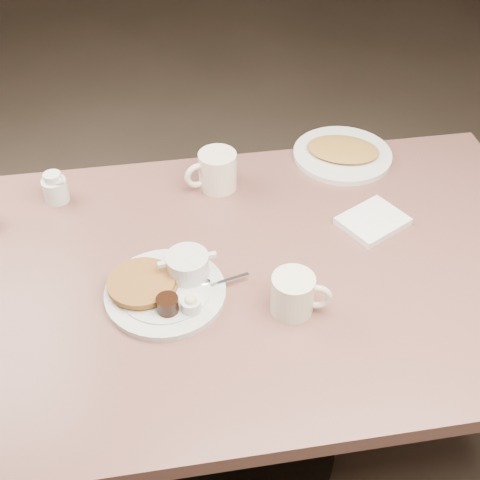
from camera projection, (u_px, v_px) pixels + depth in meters
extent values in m
cube|color=#4C3F33|center=(241.00, 447.00, 1.92)|extent=(7.00, 8.00, 0.02)
cube|color=#84564C|center=(241.00, 275.00, 1.43)|extent=(1.50, 0.90, 0.04)
cylinder|color=black|center=(241.00, 371.00, 1.67)|extent=(0.14, 0.14, 0.69)
cylinder|color=black|center=(241.00, 443.00, 1.91)|extent=(0.56, 0.56, 0.03)
cylinder|color=silver|center=(165.00, 293.00, 1.35)|extent=(0.29, 0.29, 0.01)
cylinder|color=silver|center=(165.00, 290.00, 1.34)|extent=(0.22, 0.22, 0.00)
cylinder|color=brown|center=(144.00, 285.00, 1.35)|extent=(0.16, 0.16, 0.01)
cylinder|color=brown|center=(141.00, 283.00, 1.34)|extent=(0.16, 0.16, 0.01)
cylinder|color=silver|center=(188.00, 266.00, 1.36)|extent=(0.10, 0.10, 0.05)
cube|color=silver|center=(162.00, 264.00, 1.34)|extent=(0.02, 0.01, 0.01)
cube|color=silver|center=(212.00, 255.00, 1.36)|extent=(0.02, 0.01, 0.01)
ellipsoid|color=silver|center=(182.00, 261.00, 1.36)|extent=(0.05, 0.05, 0.03)
ellipsoid|color=silver|center=(194.00, 262.00, 1.35)|extent=(0.04, 0.04, 0.02)
cylinder|color=black|center=(168.00, 305.00, 1.29)|extent=(0.05, 0.05, 0.04)
cylinder|color=silver|center=(191.00, 305.00, 1.30)|extent=(0.05, 0.05, 0.03)
ellipsoid|color=beige|center=(191.00, 301.00, 1.29)|extent=(0.03, 0.03, 0.02)
cube|color=silver|center=(227.00, 280.00, 1.37)|extent=(0.10, 0.03, 0.00)
ellipsoid|color=silver|center=(203.00, 282.00, 1.36)|extent=(0.03, 0.03, 0.01)
cylinder|color=#EDEACC|center=(293.00, 294.00, 1.30)|extent=(0.11, 0.11, 0.09)
cylinder|color=#29261F|center=(294.00, 280.00, 1.27)|extent=(0.09, 0.09, 0.01)
torus|color=#EDEACC|center=(317.00, 297.00, 1.29)|extent=(0.07, 0.03, 0.06)
cube|color=white|center=(373.00, 221.00, 1.52)|extent=(0.19, 0.17, 0.02)
cylinder|color=white|center=(218.00, 170.00, 1.61)|extent=(0.12, 0.12, 0.10)
torus|color=white|center=(198.00, 176.00, 1.59)|extent=(0.07, 0.03, 0.07)
cylinder|color=silver|center=(56.00, 190.00, 1.58)|extent=(0.08, 0.08, 0.06)
cylinder|color=silver|center=(52.00, 177.00, 1.55)|extent=(0.06, 0.06, 0.02)
cone|color=silver|center=(58.00, 183.00, 1.54)|extent=(0.03, 0.03, 0.02)
torus|color=silver|center=(48.00, 183.00, 1.59)|extent=(0.03, 0.04, 0.04)
cylinder|color=silver|center=(342.00, 155.00, 1.74)|extent=(0.35, 0.35, 0.01)
ellipsoid|color=#B08135|center=(343.00, 149.00, 1.73)|extent=(0.23, 0.20, 0.02)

